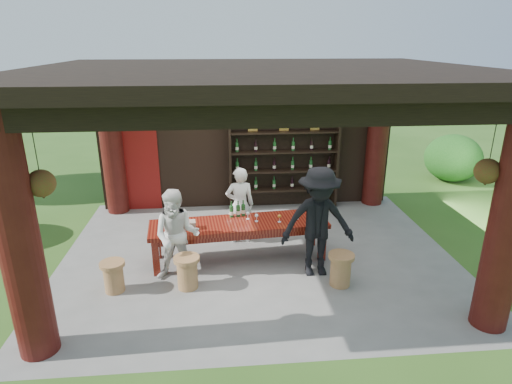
{
  "coord_description": "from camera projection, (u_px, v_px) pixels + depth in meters",
  "views": [
    {
      "loc": [
        -0.69,
        -7.33,
        3.93
      ],
      "look_at": [
        0.0,
        0.4,
        1.15
      ],
      "focal_mm": 30.0,
      "sensor_mm": 36.0,
      "label": 1
    }
  ],
  "objects": [
    {
      "name": "ground",
      "position": [
        258.0,
        255.0,
        8.25
      ],
      "size": [
        90.0,
        90.0,
        0.0
      ],
      "primitive_type": "plane",
      "color": "#2D5119",
      "rests_on": "ground"
    },
    {
      "name": "pavilion",
      "position": [
        255.0,
        142.0,
        7.93
      ],
      "size": [
        7.5,
        6.0,
        3.6
      ],
      "color": "slate",
      "rests_on": "ground"
    },
    {
      "name": "wine_shelf",
      "position": [
        284.0,
        162.0,
        10.23
      ],
      "size": [
        2.62,
        0.4,
        2.31
      ],
      "color": "black",
      "rests_on": "ground"
    },
    {
      "name": "tasting_table",
      "position": [
        239.0,
        228.0,
        7.91
      ],
      "size": [
        3.33,
        1.14,
        0.75
      ],
      "rotation": [
        0.0,
        0.0,
        0.09
      ],
      "color": "#4F0F0B",
      "rests_on": "ground"
    },
    {
      "name": "stool_near_left",
      "position": [
        187.0,
        271.0,
        7.08
      ],
      "size": [
        0.43,
        0.43,
        0.57
      ],
      "rotation": [
        0.0,
        0.0,
        0.13
      ],
      "color": "olive",
      "rests_on": "ground"
    },
    {
      "name": "stool_near_right",
      "position": [
        341.0,
        269.0,
        7.16
      ],
      "size": [
        0.43,
        0.43,
        0.57
      ],
      "rotation": [
        0.0,
        0.0,
        -0.14
      ],
      "color": "olive",
      "rests_on": "ground"
    },
    {
      "name": "stool_far_left",
      "position": [
        114.0,
        276.0,
        6.98
      ],
      "size": [
        0.4,
        0.4,
        0.53
      ],
      "rotation": [
        0.0,
        0.0,
        0.1
      ],
      "color": "olive",
      "rests_on": "ground"
    },
    {
      "name": "host",
      "position": [
        240.0,
        205.0,
        8.57
      ],
      "size": [
        0.59,
        0.41,
        1.58
      ],
      "primitive_type": "imported",
      "rotation": [
        0.0,
        0.0,
        3.2
      ],
      "color": "white",
      "rests_on": "ground"
    },
    {
      "name": "guest_woman",
      "position": [
        177.0,
        236.0,
        7.18
      ],
      "size": [
        0.84,
        0.69,
        1.62
      ],
      "primitive_type": "imported",
      "rotation": [
        0.0,
        0.0,
        -0.09
      ],
      "color": "silver",
      "rests_on": "ground"
    },
    {
      "name": "guest_man",
      "position": [
        318.0,
        222.0,
        7.29
      ],
      "size": [
        1.27,
        0.74,
        1.96
      ],
      "primitive_type": "imported",
      "rotation": [
        0.0,
        0.0,
        0.01
      ],
      "color": "black",
      "rests_on": "ground"
    },
    {
      "name": "table_bottles",
      "position": [
        238.0,
        209.0,
        8.09
      ],
      "size": [
        0.3,
        0.14,
        0.31
      ],
      "color": "#194C1E",
      "rests_on": "tasting_table"
    },
    {
      "name": "table_glasses",
      "position": [
        270.0,
        217.0,
        7.93
      ],
      "size": [
        0.98,
        0.26,
        0.15
      ],
      "color": "silver",
      "rests_on": "tasting_table"
    },
    {
      "name": "napkin_basket",
      "position": [
        188.0,
        225.0,
        7.58
      ],
      "size": [
        0.28,
        0.2,
        0.14
      ],
      "primitive_type": "cube",
      "rotation": [
        0.0,
        0.0,
        0.09
      ],
      "color": "#BF6672",
      "rests_on": "tasting_table"
    },
    {
      "name": "shrubs",
      "position": [
        314.0,
        205.0,
        9.22
      ],
      "size": [
        20.34,
        8.95,
        1.36
      ],
      "color": "#194C14",
      "rests_on": "ground"
    },
    {
      "name": "trees",
      "position": [
        416.0,
        69.0,
        8.41
      ],
      "size": [
        22.16,
        10.67,
        4.8
      ],
      "color": "#3F2819",
      "rests_on": "ground"
    }
  ]
}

